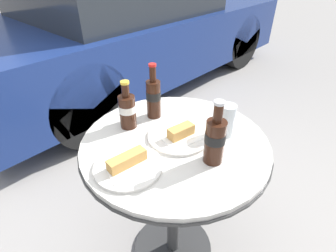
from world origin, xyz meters
The scene contains 9 objects.
ground_plane centered at (0.00, 0.00, 0.00)m, with size 30.00×30.00×0.00m, color gray.
bistro_table centered at (0.00, 0.00, 0.58)m, with size 0.76×0.76×0.75m.
cola_bottle_left centered at (0.07, 0.19, 0.85)m, with size 0.06×0.06×0.25m.
cola_bottle_right centered at (-0.06, 0.21, 0.83)m, with size 0.07×0.07×0.21m.
cola_bottle_center centered at (0.00, -0.18, 0.85)m, with size 0.07×0.07×0.24m.
drinking_glass centered at (0.17, -0.13, 0.81)m, with size 0.06×0.06×0.13m.
lunch_plate_near centered at (0.02, -0.01, 0.76)m, with size 0.25×0.25×0.06m.
lunch_plate_far centered at (-0.23, 0.01, 0.76)m, with size 0.24×0.24×0.05m.
parked_car centered at (1.45, 2.00, 0.62)m, with size 3.92×1.83×1.29m.
Camera 1 is at (-0.64, -0.55, 1.38)m, focal length 28.00 mm.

